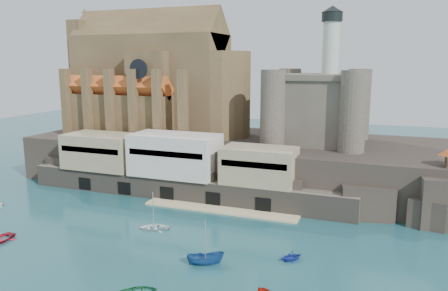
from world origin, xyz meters
name	(u,v)px	position (x,y,z in m)	size (l,w,h in m)	color
ground	(165,246)	(0.00, 0.00, 0.00)	(300.00, 300.00, 0.00)	#184951
promontory	(244,161)	(-0.19, 39.37, 4.92)	(100.00, 36.00, 10.00)	black
quay	(174,168)	(-10.19, 23.07, 6.07)	(70.00, 12.00, 13.05)	#625A4E
church	(157,84)	(-24.13, 41.85, 22.13)	(47.00, 25.93, 30.51)	brown
castle_keep	(318,105)	(16.08, 41.08, 18.31)	(21.20, 21.20, 29.30)	#4A443A
boat_2	(206,264)	(8.24, -3.48, 0.00)	(1.97, 2.02, 5.23)	navy
boat_6	(154,229)	(-5.03, 5.46, 0.00)	(3.68, 1.07, 5.15)	white
boat_7	(291,260)	(19.04, 1.97, 0.00)	(2.89, 1.76, 3.35)	#1C359C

